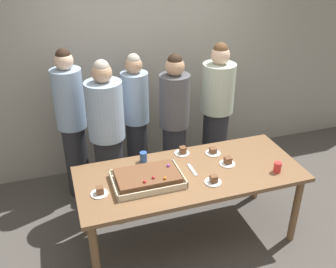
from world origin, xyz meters
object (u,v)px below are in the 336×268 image
(sheet_cake, at_px, (147,178))
(plated_slice_far_right, at_px, (100,192))
(party_table, at_px, (190,180))
(plated_slice_near_right, at_px, (182,152))
(plated_slice_center_front, at_px, (213,181))
(person_serving_front, at_px, (217,112))
(person_green_shirt_behind, at_px, (72,124))
(person_far_right_suit, at_px, (136,119))
(cake_server_utensil, at_px, (192,170))
(plated_slice_near_left, at_px, (213,152))
(person_left_edge_reaching, at_px, (107,137))
(drink_cup_middle, at_px, (277,167))
(drink_cup_nearest, at_px, (143,157))
(plated_slice_far_left, at_px, (228,162))
(person_striped_tie_right, at_px, (174,124))

(sheet_cake, relative_size, plated_slice_far_right, 4.09)
(party_table, relative_size, plated_slice_far_right, 13.83)
(plated_slice_near_right, xyz_separation_m, plated_slice_center_front, (0.09, -0.55, -0.00))
(sheet_cake, bearing_deg, person_serving_front, 41.39)
(party_table, xyz_separation_m, person_serving_front, (0.69, 0.95, 0.18))
(plated_slice_near_right, bearing_deg, plated_slice_center_front, -80.64)
(person_green_shirt_behind, relative_size, person_far_right_suit, 1.08)
(cake_server_utensil, distance_m, person_serving_front, 1.14)
(person_serving_front, height_order, person_far_right_suit, person_serving_front)
(plated_slice_near_left, relative_size, person_left_edge_reaching, 0.09)
(sheet_cake, height_order, plated_slice_far_right, sheet_cake)
(plated_slice_near_left, bearing_deg, drink_cup_middle, -48.46)
(drink_cup_middle, xyz_separation_m, person_left_edge_reaching, (-1.39, 0.98, 0.04))
(drink_cup_nearest, height_order, person_serving_front, person_serving_front)
(plated_slice_center_front, distance_m, person_left_edge_reaching, 1.22)
(plated_slice_near_left, relative_size, plated_slice_far_left, 1.00)
(drink_cup_middle, bearing_deg, person_left_edge_reaching, 144.75)
(drink_cup_middle, xyz_separation_m, person_far_right_suit, (-0.99, 1.36, 0.01))
(plated_slice_center_front, bearing_deg, party_table, 122.17)
(cake_server_utensil, xyz_separation_m, person_far_right_suit, (-0.26, 1.10, 0.06))
(drink_cup_nearest, height_order, person_green_shirt_behind, person_green_shirt_behind)
(cake_server_utensil, bearing_deg, plated_slice_near_right, 87.48)
(plated_slice_near_left, distance_m, plated_slice_center_front, 0.50)
(person_left_edge_reaching, bearing_deg, plated_slice_center_front, 22.96)
(plated_slice_near_left, height_order, person_left_edge_reaching, person_left_edge_reaching)
(drink_cup_middle, bearing_deg, drink_cup_nearest, 153.75)
(sheet_cake, xyz_separation_m, plated_slice_near_right, (0.46, 0.36, -0.02))
(plated_slice_far_right, bearing_deg, person_left_edge_reaching, 75.28)
(plated_slice_near_left, relative_size, person_serving_front, 0.09)
(sheet_cake, height_order, person_far_right_suit, person_far_right_suit)
(sheet_cake, distance_m, person_green_shirt_behind, 1.23)
(drink_cup_middle, height_order, person_left_edge_reaching, person_left_edge_reaching)
(cake_server_utensil, distance_m, person_green_shirt_behind, 1.44)
(drink_cup_middle, height_order, person_green_shirt_behind, person_green_shirt_behind)
(plated_slice_far_left, xyz_separation_m, person_striped_tie_right, (-0.26, 0.79, 0.06))
(plated_slice_center_front, xyz_separation_m, person_striped_tie_right, (-0.01, 1.03, 0.06))
(person_serving_front, height_order, person_left_edge_reaching, person_serving_front)
(person_green_shirt_behind, bearing_deg, plated_slice_near_right, 27.26)
(plated_slice_far_right, xyz_separation_m, person_serving_front, (1.53, 1.02, 0.07))
(plated_slice_center_front, relative_size, person_left_edge_reaching, 0.09)
(cake_server_utensil, bearing_deg, person_striped_tie_right, 83.17)
(drink_cup_middle, bearing_deg, sheet_cake, 169.75)
(party_table, distance_m, plated_slice_center_front, 0.27)
(plated_slice_far_right, relative_size, drink_cup_middle, 1.50)
(cake_server_utensil, relative_size, person_striped_tie_right, 0.12)
(plated_slice_far_left, xyz_separation_m, person_serving_front, (0.31, 0.93, 0.07))
(plated_slice_near_left, distance_m, cake_server_utensil, 0.37)
(plated_slice_near_right, bearing_deg, plated_slice_far_left, -42.24)
(plated_slice_far_right, bearing_deg, drink_cup_middle, -6.06)
(person_green_shirt_behind, bearing_deg, plated_slice_near_left, 31.10)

